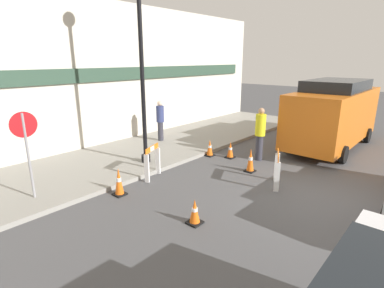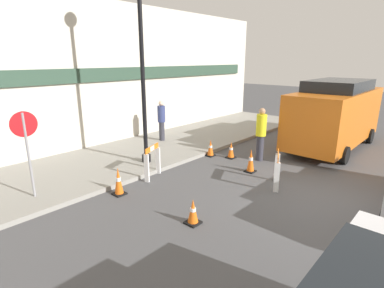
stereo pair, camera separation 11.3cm
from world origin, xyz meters
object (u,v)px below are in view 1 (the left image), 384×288
object	(u,v)px
streetlamp_post	(140,34)
work_van	(334,112)
stop_sign	(26,141)
person_worker	(260,132)
person_pedestrian	(160,119)

from	to	relation	value
streetlamp_post	work_van	distance (m)	7.78
stop_sign	work_van	distance (m)	10.47
streetlamp_post	person_worker	world-z (taller)	streetlamp_post
person_pedestrian	work_van	distance (m)	6.80
person_worker	person_pedestrian	distance (m)	4.19
person_worker	work_van	xyz separation A→B (m)	(3.29, -1.33, 0.44)
stop_sign	work_van	bearing A→B (deg)	161.26
streetlamp_post	stop_sign	distance (m)	4.33
person_worker	person_pedestrian	size ratio (longest dim) A/B	1.11
person_worker	person_pedestrian	world-z (taller)	person_worker
person_worker	person_pedestrian	xyz separation A→B (m)	(-0.77, 4.12, 0.02)
stop_sign	person_worker	distance (m)	6.94
stop_sign	person_pedestrian	xyz separation A→B (m)	(5.67, 1.58, -0.54)
work_van	streetlamp_post	bearing A→B (deg)	148.29
person_worker	work_van	bearing A→B (deg)	163.25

